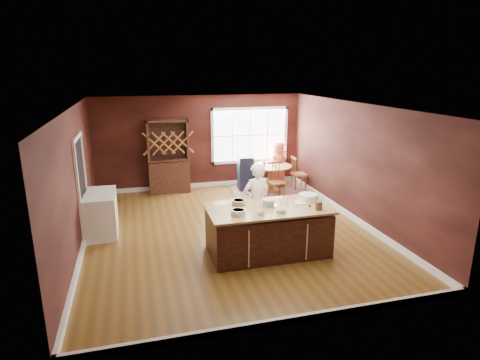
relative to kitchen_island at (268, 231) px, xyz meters
name	(u,v)px	position (x,y,z in m)	size (l,w,h in m)	color
room_shell	(228,171)	(-0.48, 1.24, 0.91)	(7.00, 7.00, 7.00)	brown
window	(250,135)	(1.02, 4.71, 1.06)	(2.36, 0.10, 1.66)	white
doorway	(82,188)	(-3.45, 1.84, 0.59)	(0.08, 1.26, 2.13)	white
kitchen_island	(268,231)	(0.00, 0.00, 0.00)	(2.29, 1.20, 0.92)	black
dining_table	(272,173)	(1.42, 3.81, 0.10)	(1.14, 1.14, 0.75)	brown
baker	(256,202)	(-0.02, 0.69, 0.37)	(0.59, 0.39, 1.62)	white
layer_cake	(269,202)	(0.03, 0.08, 0.55)	(0.32, 0.32, 0.13)	silver
bowl_blue	(238,212)	(-0.65, -0.25, 0.53)	(0.26, 0.26, 0.10)	white
bowl_yellow	(239,202)	(-0.50, 0.28, 0.53)	(0.26, 0.26, 0.10)	brown
bowl_pink	(261,214)	(-0.25, -0.36, 0.51)	(0.13, 0.13, 0.05)	silver
bowl_olive	(281,211)	(0.12, -0.34, 0.51)	(0.18, 0.18, 0.07)	beige
drinking_glass	(289,202)	(0.41, -0.01, 0.55)	(0.07, 0.07, 0.15)	white
dinner_plate	(300,203)	(0.68, 0.08, 0.49)	(0.26, 0.26, 0.02)	#F6F2B2
white_tub	(308,197)	(0.89, 0.19, 0.54)	(0.37, 0.37, 0.13)	silver
stoneware_crock	(319,206)	(0.85, -0.36, 0.56)	(0.13, 0.13, 0.16)	brown
toy_figurine	(310,205)	(0.76, -0.17, 0.52)	(0.05, 0.05, 0.08)	yellow
rug	(271,190)	(1.42, 3.81, -0.43)	(2.22, 1.71, 0.01)	brown
chair_east	(299,173)	(2.25, 3.77, 0.05)	(0.41, 0.39, 0.98)	brown
chair_south	(277,181)	(1.30, 3.06, 0.07)	(0.43, 0.41, 1.02)	brown
chair_north	(277,167)	(1.85, 4.53, 0.08)	(0.43, 0.41, 1.03)	brown
seated_woman	(278,164)	(1.77, 4.25, 0.24)	(0.66, 0.43, 1.35)	#E26757
high_chair	(245,173)	(0.72, 4.11, 0.07)	(0.42, 0.42, 1.03)	#1A2346
toddler	(243,162)	(0.67, 4.16, 0.37)	(0.18, 0.14, 0.26)	#8CA5BF
table_plate	(281,166)	(1.65, 3.68, 0.32)	(0.19, 0.19, 0.01)	beige
table_cup	(264,163)	(1.25, 3.97, 0.36)	(0.13, 0.13, 0.10)	beige
hutch	(168,156)	(-1.44, 4.46, 0.60)	(1.13, 0.47, 2.08)	black
washer	(101,218)	(-3.12, 1.52, 0.01)	(0.62, 0.60, 0.91)	silver
dryer	(103,208)	(-3.12, 2.16, 0.00)	(0.61, 0.59, 0.88)	silver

